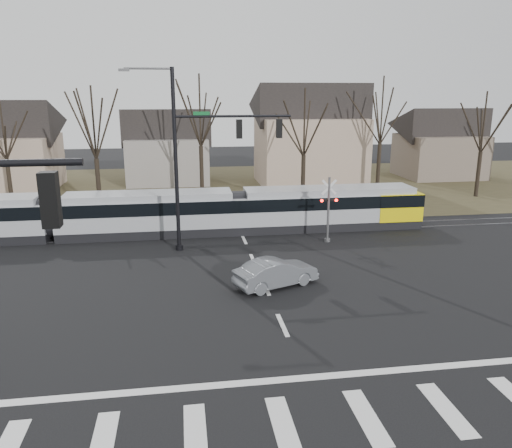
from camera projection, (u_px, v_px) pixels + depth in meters
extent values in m
plane|color=black|center=(294.00, 350.00, 17.69)|extent=(140.00, 140.00, 0.00)
cube|color=#38331E|center=(221.00, 187.00, 48.29)|extent=(140.00, 28.00, 0.01)
cube|color=silver|center=(103.00, 443.00, 13.00)|extent=(0.60, 2.60, 0.01)
cube|color=silver|center=(195.00, 434.00, 13.34)|extent=(0.60, 2.60, 0.01)
cube|color=silver|center=(283.00, 425.00, 13.69)|extent=(0.60, 2.60, 0.01)
cube|color=silver|center=(367.00, 417.00, 14.03)|extent=(0.60, 2.60, 0.01)
cube|color=silver|center=(446.00, 409.00, 14.38)|extent=(0.60, 2.60, 0.01)
cube|color=silver|center=(306.00, 378.00, 15.96)|extent=(28.00, 0.35, 0.01)
cube|color=silver|center=(282.00, 325.00, 19.60)|extent=(0.18, 2.00, 0.01)
cube|color=silver|center=(265.00, 287.00, 23.42)|extent=(0.18, 2.00, 0.01)
cube|color=silver|center=(253.00, 260.00, 27.25)|extent=(0.18, 2.00, 0.01)
cube|color=silver|center=(244.00, 239.00, 31.08)|extent=(0.18, 2.00, 0.01)
cube|color=silver|center=(237.00, 223.00, 34.90)|extent=(0.18, 2.00, 0.01)
cube|color=silver|center=(231.00, 211.00, 38.73)|extent=(0.18, 2.00, 0.01)
cube|color=silver|center=(226.00, 200.00, 42.55)|extent=(0.18, 2.00, 0.01)
cube|color=silver|center=(222.00, 191.00, 46.38)|extent=(0.18, 2.00, 0.01)
cube|color=#59595E|center=(242.00, 234.00, 32.12)|extent=(90.00, 0.12, 0.06)
cube|color=#59595E|center=(239.00, 229.00, 33.46)|extent=(90.00, 0.12, 0.06)
cube|color=gray|center=(150.00, 214.00, 31.80)|extent=(11.33, 2.64, 2.76)
cube|color=black|center=(149.00, 205.00, 31.66)|extent=(11.35, 2.68, 0.80)
cube|color=gray|center=(329.00, 208.00, 33.50)|extent=(12.27, 2.64, 2.76)
cube|color=black|center=(329.00, 200.00, 33.36)|extent=(12.29, 2.68, 0.80)
cube|color=yellow|center=(394.00, 204.00, 34.14)|extent=(3.02, 2.70, 1.84)
imported|color=slate|center=(276.00, 273.00, 23.42)|extent=(4.22, 5.02, 1.33)
cube|color=black|center=(50.00, 200.00, 9.31)|extent=(0.32, 0.32, 1.05)
sphere|color=#FF0C07|center=(48.00, 182.00, 9.23)|extent=(0.22, 0.22, 0.22)
cylinder|color=black|center=(176.00, 162.00, 27.77)|extent=(0.22, 0.22, 10.20)
cylinder|color=black|center=(179.00, 247.00, 29.03)|extent=(0.44, 0.44, 0.30)
cylinder|color=black|center=(233.00, 116.00, 27.60)|extent=(6.50, 0.14, 0.14)
cube|color=#0C5926|center=(201.00, 114.00, 27.31)|extent=(0.90, 0.03, 0.22)
cube|color=black|center=(239.00, 129.00, 27.83)|extent=(0.32, 0.32, 1.05)
sphere|color=#FF0C07|center=(239.00, 123.00, 27.75)|extent=(0.22, 0.22, 0.22)
cube|color=black|center=(279.00, 129.00, 28.16)|extent=(0.32, 0.32, 1.05)
sphere|color=#FF0C07|center=(279.00, 123.00, 28.07)|extent=(0.22, 0.22, 0.22)
cube|color=#59595B|center=(124.00, 70.00, 26.16)|extent=(0.55, 0.22, 0.14)
cylinder|color=#59595B|center=(328.00, 210.00, 30.14)|extent=(0.14, 0.14, 4.00)
cylinder|color=#59595B|center=(327.00, 240.00, 30.62)|extent=(0.36, 0.36, 0.20)
cube|color=silver|center=(329.00, 187.00, 29.78)|extent=(0.95, 0.04, 0.95)
cube|color=silver|center=(329.00, 187.00, 29.78)|extent=(0.95, 0.04, 0.95)
cube|color=black|center=(329.00, 200.00, 29.99)|extent=(1.00, 0.10, 0.12)
sphere|color=#FF0C07|center=(322.00, 201.00, 29.85)|extent=(0.18, 0.18, 0.18)
sphere|color=#FF0C07|center=(336.00, 200.00, 29.98)|extent=(0.18, 0.18, 0.18)
cube|color=gray|center=(6.00, 163.00, 46.70)|extent=(9.00, 8.00, 5.00)
cube|color=gray|center=(168.00, 160.00, 50.83)|extent=(8.00, 7.00, 4.50)
cube|color=gray|center=(309.00, 151.00, 49.72)|extent=(10.00, 8.00, 6.50)
cube|color=brown|center=(439.00, 156.00, 54.04)|extent=(8.00, 7.00, 4.50)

